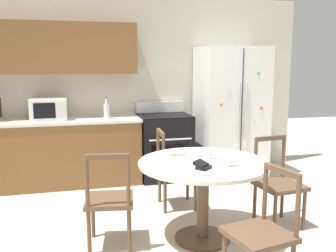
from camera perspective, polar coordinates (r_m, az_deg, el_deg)
The scene contains 15 objects.
back_wall at distance 5.47m, azimuth -8.77°, elevation 7.43°, with size 5.20×0.44×2.60m.
kitchen_counter at distance 5.29m, azimuth -16.64°, elevation -3.89°, with size 2.27×0.64×0.90m.
refrigerator at distance 5.56m, azimuth 9.49°, elevation 2.14°, with size 0.93×0.79×1.87m.
oven_range at distance 5.39m, azimuth -0.53°, elevation -3.03°, with size 0.71×0.68×1.08m.
microwave at distance 5.22m, azimuth -17.70°, elevation 2.50°, with size 0.47×0.38×0.29m.
counter_bottle at distance 5.11m, azimuth -9.35°, elevation 2.33°, with size 0.08×0.08×0.29m.
dining_table at distance 3.49m, azimuth 5.38°, elevation -7.76°, with size 1.20×1.20×0.76m.
dining_chair_left at distance 3.44m, azimuth -8.91°, elevation -11.18°, with size 0.48×0.48×0.90m.
dining_chair_far at distance 4.31m, azimuth 0.99°, elevation -6.75°, with size 0.44×0.44×0.90m.
dining_chair_right at distance 3.99m, azimuth 16.42°, elevation -8.48°, with size 0.46×0.46×0.90m.
dining_chair_near at distance 2.89m, azimuth 14.10°, elevation -15.54°, with size 0.49×0.49×0.90m.
candle_glass at distance 3.53m, azimuth 6.16°, elevation -4.42°, with size 0.08×0.08×0.08m.
folded_napkin at distance 3.66m, azimuth 1.51°, elevation -4.05°, with size 0.15×0.09×0.05m.
wallet at distance 3.21m, azimuth 5.25°, elevation -6.03°, with size 0.17×0.17×0.07m.
mail_stack at distance 3.45m, azimuth 10.19°, elevation -5.27°, with size 0.28×0.34×0.02m.
Camera 1 is at (-0.81, -2.85, 1.65)m, focal length 40.00 mm.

